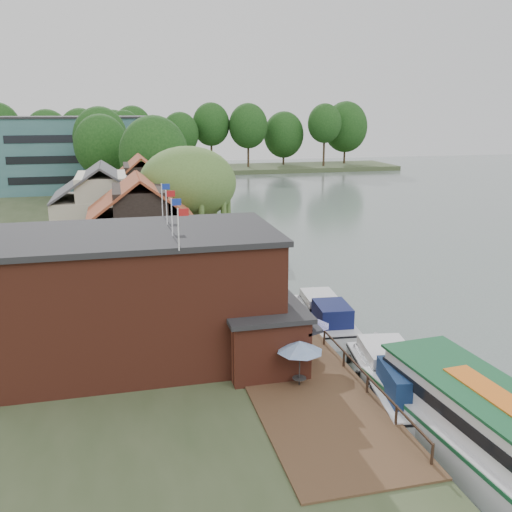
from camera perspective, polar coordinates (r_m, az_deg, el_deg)
ground at (r=38.41m, az=13.22°, el=-8.21°), size 260.00×260.00×0.00m
quay_deck at (r=44.39m, az=-1.89°, el=-3.23°), size 6.00×50.00×0.10m
quay_rail at (r=45.32m, az=1.31°, el=-2.25°), size 0.20×49.00×1.00m
pub at (r=32.07m, az=-8.38°, el=-3.71°), size 20.00×11.00×7.30m
hotel_block at (r=101.77m, az=-17.05°, el=9.78°), size 25.40×12.40×12.30m
cottage_a at (r=46.35m, az=-11.48°, el=2.63°), size 8.60×7.60×8.50m
cottage_b at (r=56.16m, az=-15.03°, el=4.49°), size 9.60×8.60×8.50m
cottage_c at (r=65.09m, az=-11.39°, el=6.04°), size 7.60×7.60×8.50m
willow at (r=51.43m, az=-6.77°, el=5.08°), size 8.60×8.60×10.43m
umbrella_0 at (r=29.04m, az=4.38°, el=-10.63°), size 2.33×2.33×2.38m
umbrella_1 at (r=32.26m, az=5.36°, el=-7.98°), size 2.27×2.27×2.38m
umbrella_2 at (r=33.96m, az=3.01°, el=-6.75°), size 2.16×2.16×2.38m
umbrella_3 at (r=36.06m, az=2.65°, el=-5.45°), size 2.11×2.11×2.38m
umbrella_4 at (r=39.44m, az=-0.22°, el=-3.65°), size 2.22×2.22×2.38m
umbrella_5 at (r=42.65m, az=0.39°, el=-2.23°), size 2.04×2.04×2.38m
umbrella_6 at (r=44.20m, az=-0.84°, el=-1.62°), size 2.16×2.16×2.38m
cruiser_0 at (r=31.03m, az=13.75°, el=-11.37°), size 5.01×10.82×2.54m
cruiser_1 at (r=39.42m, az=6.90°, el=-5.53°), size 3.93×9.75×2.29m
cruiser_2 at (r=56.89m, az=1.15°, el=0.92°), size 5.19×10.17×2.35m
tour_boat at (r=26.28m, az=23.09°, el=-16.20°), size 5.49×15.84×3.40m
swan at (r=29.71m, az=18.63°, el=-15.28°), size 0.44×0.44×0.44m
bank_tree_0 at (r=74.98m, az=-10.11°, el=8.85°), size 8.82×8.82×12.77m
bank_tree_1 at (r=83.43m, az=-15.12°, el=9.17°), size 7.46×7.46×12.85m
bank_tree_2 at (r=89.21m, az=-15.20°, el=9.82°), size 7.91×7.91×13.88m
bank_tree_3 at (r=109.68m, az=-12.92°, el=10.60°), size 6.13×6.13×13.26m
bank_tree_4 at (r=117.09m, az=-12.64°, el=10.31°), size 6.16×6.16×11.07m
bank_tree_5 at (r=126.14m, az=-13.99°, el=11.02°), size 8.97×8.97×13.26m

